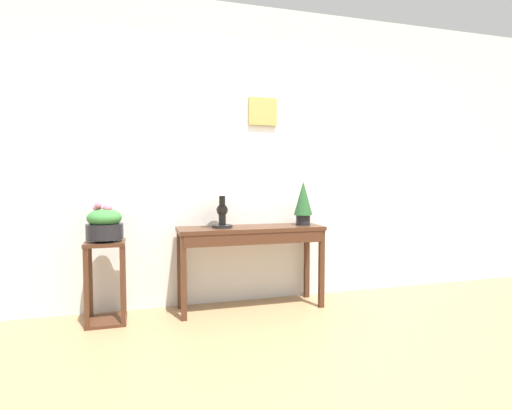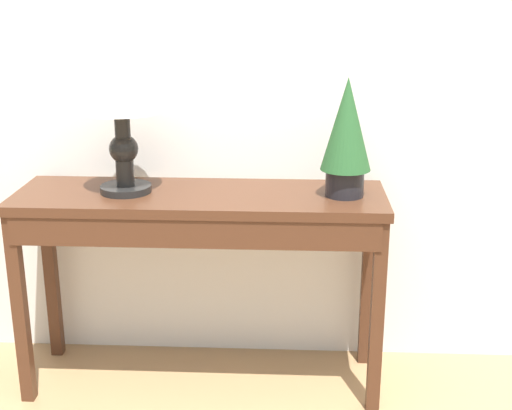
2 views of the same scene
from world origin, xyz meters
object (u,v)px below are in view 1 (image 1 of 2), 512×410
(potted_plant_on_console, at_px, (303,201))
(planter_bowl_wide, at_px, (104,224))
(console_table, at_px, (252,238))
(pedestal_stand_left, at_px, (106,282))
(table_lamp, at_px, (222,188))

(potted_plant_on_console, bearing_deg, planter_bowl_wide, -179.08)
(console_table, relative_size, pedestal_stand_left, 1.94)
(console_table, distance_m, pedestal_stand_left, 1.27)
(console_table, bearing_deg, table_lamp, 174.74)
(table_lamp, bearing_deg, pedestal_stand_left, -178.01)
(planter_bowl_wide, bearing_deg, pedestal_stand_left, -24.57)
(console_table, distance_m, planter_bowl_wide, 1.25)
(console_table, height_order, planter_bowl_wide, planter_bowl_wide)
(pedestal_stand_left, bearing_deg, potted_plant_on_console, 0.93)
(table_lamp, relative_size, planter_bowl_wide, 1.53)
(potted_plant_on_console, bearing_deg, table_lamp, 179.58)
(console_table, xyz_separation_m, planter_bowl_wide, (-1.24, -0.01, 0.17))
(console_table, height_order, table_lamp, table_lamp)
(pedestal_stand_left, height_order, planter_bowl_wide, planter_bowl_wide)
(table_lamp, relative_size, pedestal_stand_left, 0.73)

